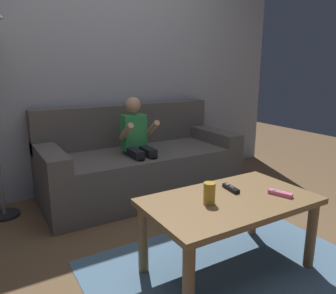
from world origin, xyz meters
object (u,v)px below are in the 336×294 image
at_px(person_seated_on_couch, 138,143).
at_px(game_remote_black_near_edge, 231,188).
at_px(couch, 139,164).
at_px(coffee_table, 229,210).
at_px(game_remote_pink_center, 280,193).
at_px(soda_can, 209,194).

bearing_deg(person_seated_on_couch, game_remote_black_near_edge, -84.92).
relative_size(couch, game_remote_black_near_edge, 12.58).
xyz_separation_m(coffee_table, game_remote_black_near_edge, (0.09, 0.10, 0.08)).
relative_size(game_remote_pink_center, soda_can, 1.18).
relative_size(couch, soda_can, 14.79).
bearing_deg(person_seated_on_couch, game_remote_pink_center, -77.46).
relative_size(person_seated_on_couch, game_remote_black_near_edge, 6.52).
bearing_deg(soda_can, game_remote_pink_center, -15.24).
bearing_deg(coffee_table, person_seated_on_couch, 90.35).
relative_size(coffee_table, game_remote_pink_center, 6.87).
distance_m(game_remote_black_near_edge, game_remote_pink_center, 0.29).
distance_m(game_remote_pink_center, soda_can, 0.46).
height_order(couch, game_remote_black_near_edge, couch).
height_order(couch, coffee_table, couch).
relative_size(game_remote_black_near_edge, soda_can, 1.18).
distance_m(couch, game_remote_pink_center, 1.51).
bearing_deg(game_remote_black_near_edge, coffee_table, -133.39).
distance_m(person_seated_on_couch, game_remote_black_near_edge, 1.11).
height_order(person_seated_on_couch, soda_can, person_seated_on_couch).
bearing_deg(couch, person_seated_on_couch, -116.33).
bearing_deg(person_seated_on_couch, soda_can, -96.89).
bearing_deg(couch, coffee_table, -93.24).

